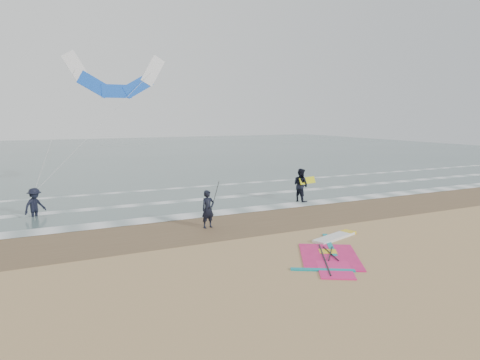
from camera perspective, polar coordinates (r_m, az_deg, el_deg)
name	(u,v)px	position (r m, az deg, el deg)	size (l,w,h in m)	color
ground	(316,260)	(15.51, 10.11, -10.43)	(120.00, 120.00, 0.00)	tan
sea_water	(105,153)	(60.66, -17.55, 3.41)	(120.00, 80.00, 0.02)	#47605E
wet_sand_band	(241,222)	(20.45, 0.17, -5.62)	(120.00, 5.00, 0.01)	brown
foam_waterline	(207,204)	(24.42, -4.41, -3.25)	(120.00, 9.15, 0.02)	white
windsurf_rig	(332,251)	(16.49, 12.20, -9.21)	(4.91, 4.65, 0.12)	white
person_standing	(208,209)	(19.29, -4.29, -3.90)	(0.63, 0.41, 1.72)	black
person_walking	(301,185)	(25.33, 8.09, -0.68)	(0.96, 0.75, 1.97)	black
person_wading	(34,199)	(23.61, -25.73, -2.31)	(1.18, 0.68, 1.82)	black
held_pole	(214,200)	(19.32, -3.48, -2.66)	(0.17, 0.86, 1.82)	black
carried_kiteboard	(307,181)	(25.43, 8.98, -0.07)	(1.30, 0.51, 0.39)	yellow
surf_kite	(116,80)	(27.51, -16.20, 12.65)	(7.95, 3.85, 7.56)	white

